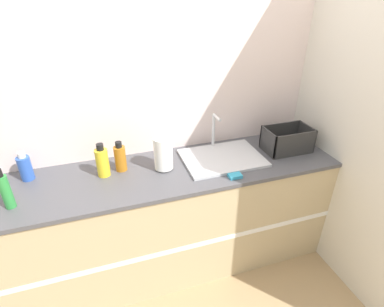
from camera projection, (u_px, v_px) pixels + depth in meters
The scene contains 12 objects.
ground_plane at pixel (182, 290), 2.35m from camera, with size 12.00×12.00×0.00m, color tan.
wall_back at pixel (155, 105), 2.26m from camera, with size 4.92×0.06×2.60m.
wall_right at pixel (327, 102), 2.33m from camera, with size 0.06×2.63×2.60m.
counter_cabinet at pixel (170, 219), 2.38m from camera, with size 2.54×0.65×0.93m.
sink at pixel (222, 157), 2.29m from camera, with size 0.60×0.44×0.30m.
paper_towel_roll at pixel (163, 153), 2.11m from camera, with size 0.13×0.13×0.25m.
dish_rack at pixel (287, 142), 2.38m from camera, with size 0.36×0.23×0.19m.
bottle_amber at pixel (120, 158), 2.11m from camera, with size 0.08×0.08×0.22m.
bottle_yellow at pixel (102, 162), 2.04m from camera, with size 0.09×0.09×0.24m.
bottle_blue at pixel (25, 168), 2.01m from camera, with size 0.08×0.08×0.21m.
bottle_green at pixel (6, 191), 1.74m from camera, with size 0.06×0.06×0.26m.
sponge at pixel (235, 176), 2.06m from camera, with size 0.09×0.06×0.02m.
Camera 1 is at (-0.40, -1.48, 2.08)m, focal length 28.00 mm.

